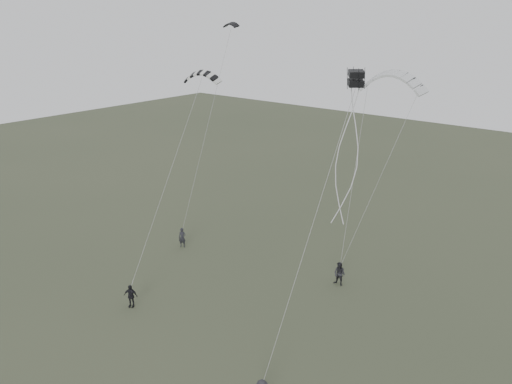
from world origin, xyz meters
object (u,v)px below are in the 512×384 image
Objects in this scene: kite_dark_small at (231,23)px; flyer_right at (339,274)px; flyer_left at (182,238)px; kite_striped at (202,73)px; kite_pale_large at (393,73)px; kite_box at (356,78)px; flyer_center at (131,296)px.

flyer_right is at bearing -2.74° from kite_dark_small.
flyer_left is 0.62× the size of kite_striped.
kite_striped reaches higher than flyer_right.
kite_pale_large is at bearing 71.74° from flyer_right.
kite_box is at bearing -60.16° from flyer_right.
flyer_right reaches higher than flyer_center.
flyer_right is at bearing 83.00° from kite_box.
flyer_center is at bearing -102.04° from kite_striped.
kite_box reaches higher than flyer_left.
flyer_left is 13.53m from flyer_right.
flyer_center is 22.25m from kite_dark_small.
kite_pale_large is 5.95× the size of kite_box.
flyer_right is 21.21m from kite_dark_small.
flyer_right is 1.10× the size of kite_dark_small.
kite_dark_small is at bearing 55.78° from flyer_left.
kite_dark_small is (-3.53, 14.22, 16.75)m from flyer_center.
kite_box reaches higher than kite_striped.
flyer_center is 15.90m from kite_striped.
kite_dark_small is 0.35× the size of kite_pale_large.
flyer_left is at bearing -156.26° from kite_pale_large.
flyer_center is 1.01× the size of kite_dark_small.
flyer_left is 22.12m from kite_box.
flyer_left is 2.21× the size of kite_box.
flyer_center is 0.36× the size of kite_pale_large.
kite_striped is at bearing -31.52° from flyer_left.
kite_striped is (-10.17, -2.86, 13.49)m from flyer_right.
kite_striped is at bearing 130.98° from kite_box.
kite_striped reaches higher than flyer_left.
kite_dark_small reaches higher than kite_striped.
flyer_left is 1.05× the size of kite_dark_small.
kite_pale_large reaches higher than kite_striped.
kite_pale_large is 9.46m from kite_box.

